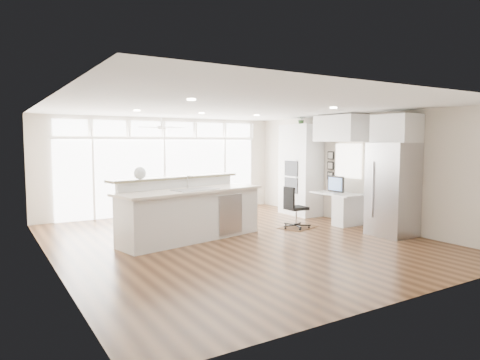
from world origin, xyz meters
TOP-DOWN VIEW (x-y plane):
  - floor at (0.00, 0.00)m, footprint 7.00×8.00m
  - ceiling at (0.00, 0.00)m, footprint 7.00×8.00m
  - wall_back at (0.00, 4.00)m, footprint 7.00×0.04m
  - wall_front at (0.00, -4.00)m, footprint 7.00×0.04m
  - wall_left at (-3.50, 0.00)m, footprint 0.04×8.00m
  - wall_right at (3.50, 0.00)m, footprint 0.04×8.00m
  - glass_wall at (0.00, 3.94)m, footprint 5.80×0.06m
  - transom_row at (0.00, 3.94)m, footprint 5.90×0.06m
  - desk_window at (3.46, 0.30)m, footprint 0.04×0.85m
  - ceiling_fan at (-0.50, 2.80)m, footprint 1.16×1.16m
  - recessed_lights at (0.00, 0.20)m, footprint 3.40×3.00m
  - oven_cabinet at (3.17, 1.80)m, footprint 0.64×1.20m
  - desk_nook at (3.13, 0.30)m, footprint 0.72×1.30m
  - upper_cabinets at (3.17, 0.30)m, footprint 0.64×1.30m
  - refrigerator at (3.11, -1.35)m, footprint 0.76×0.90m
  - fridge_cabinet at (3.17, -1.35)m, footprint 0.64×0.90m
  - framed_photos at (3.46, 0.92)m, footprint 0.06×0.22m
  - kitchen_island at (-0.74, 0.56)m, footprint 3.41×1.85m
  - rug at (1.93, 0.38)m, footprint 0.99×0.84m
  - office_chair at (1.85, 0.35)m, footprint 0.53×0.49m
  - fishbowl at (-1.76, 0.76)m, footprint 0.30×0.30m
  - monitor at (3.05, 0.30)m, footprint 0.09×0.54m
  - keyboard at (2.88, 0.30)m, footprint 0.18×0.37m
  - potted_plant at (3.17, 1.80)m, footprint 0.27×0.30m

SIDE VIEW (x-z plane):
  - floor at x=0.00m, z-range -0.02..0.00m
  - rug at x=1.93m, z-range 0.00..0.01m
  - desk_nook at x=3.13m, z-range 0.00..0.76m
  - office_chair at x=1.85m, z-range 0.00..0.97m
  - kitchen_island at x=-0.74m, z-range 0.00..1.28m
  - keyboard at x=2.88m, z-range 0.76..0.78m
  - monitor at x=3.05m, z-range 0.76..1.21m
  - refrigerator at x=3.11m, z-range 0.00..2.00m
  - glass_wall at x=0.00m, z-range 0.01..2.09m
  - oven_cabinet at x=3.17m, z-range 0.00..2.50m
  - wall_back at x=0.00m, z-range 0.00..2.70m
  - wall_front at x=0.00m, z-range 0.00..2.70m
  - wall_left at x=-3.50m, z-range 0.00..2.70m
  - wall_right at x=3.50m, z-range 0.00..2.70m
  - framed_photos at x=3.46m, z-range 1.00..1.80m
  - fishbowl at x=-1.76m, z-range 1.28..1.53m
  - desk_window at x=3.46m, z-range 1.12..1.98m
  - fridge_cabinet at x=3.17m, z-range 2.00..2.60m
  - upper_cabinets at x=3.17m, z-range 2.03..2.67m
  - transom_row at x=0.00m, z-range 2.18..2.58m
  - ceiling_fan at x=-0.50m, z-range 2.32..2.64m
  - potted_plant at x=3.17m, z-range 2.50..2.72m
  - recessed_lights at x=0.00m, z-range 2.67..2.69m
  - ceiling at x=0.00m, z-range 2.69..2.71m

